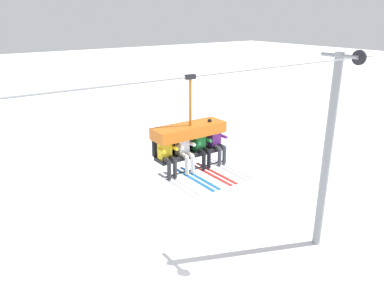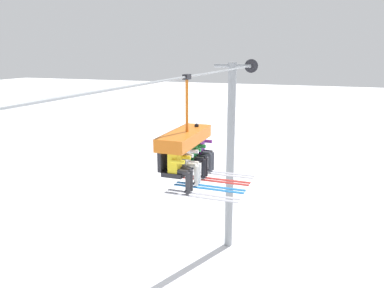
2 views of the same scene
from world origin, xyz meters
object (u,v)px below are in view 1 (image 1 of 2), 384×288
object	(u,v)px
lift_tower_far	(328,151)
chairlift_chair	(189,135)
skier_green	(202,146)
skier_white	(185,150)
skier_yellow	(167,154)
skier_purple	(217,141)

from	to	relation	value
lift_tower_far	chairlift_chair	size ratio (longest dim) A/B	3.45
chairlift_chair	skier_green	distance (m)	0.46
chairlift_chair	skier_white	bearing A→B (deg)	-141.31
skier_yellow	skier_purple	bearing A→B (deg)	0.24
lift_tower_far	chairlift_chair	xyz separation A→B (m)	(-7.60, -0.71, 2.30)
skier_green	skier_purple	bearing A→B (deg)	0.71
skier_green	lift_tower_far	bearing A→B (deg)	7.24
skier_yellow	skier_green	bearing A→B (deg)	0.00
lift_tower_far	skier_green	world-z (taller)	lift_tower_far
skier_white	lift_tower_far	bearing A→B (deg)	6.74
lift_tower_far	skier_white	xyz separation A→B (m)	(-7.88, -0.93, 2.00)
chairlift_chair	skier_white	size ratio (longest dim) A/B	1.47
skier_white	skier_yellow	bearing A→B (deg)	180.00
chairlift_chair	skier_yellow	distance (m)	0.91
chairlift_chair	skier_yellow	world-z (taller)	chairlift_chair
lift_tower_far	skier_green	bearing A→B (deg)	-172.76
lift_tower_far	skier_green	xyz separation A→B (m)	(-7.33, -0.93, 2.00)
chairlift_chair	skier_white	distance (m)	0.46
skier_purple	chairlift_chair	bearing A→B (deg)	165.44
skier_white	skier_green	xyz separation A→B (m)	(0.55, 0.00, 0.00)
skier_white	skier_purple	xyz separation A→B (m)	(1.10, 0.01, 0.02)
skier_green	skier_yellow	bearing A→B (deg)	180.00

